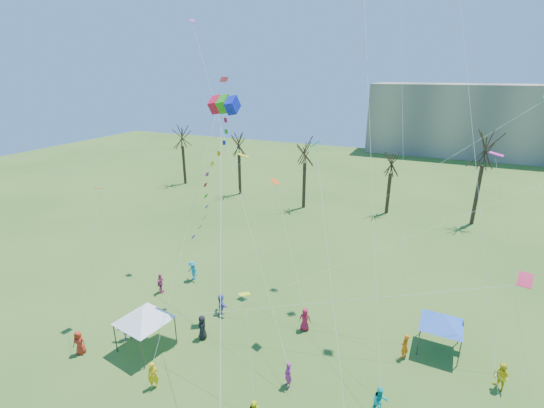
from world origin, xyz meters
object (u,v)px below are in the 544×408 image
at_px(canopy_tent_blue, 443,319).
at_px(canopy_tent_white, 143,314).
at_px(distant_building, 519,122).
at_px(big_box_kite, 214,184).

bearing_deg(canopy_tent_blue, canopy_tent_white, -156.57).
relative_size(canopy_tent_white, canopy_tent_blue, 1.12).
distance_m(distant_building, canopy_tent_white, 84.36).
xyz_separation_m(distant_building, big_box_kite, (-27.70, -74.17, 3.21)).
distance_m(distant_building, big_box_kite, 79.24).
bearing_deg(big_box_kite, canopy_tent_blue, 13.68).
xyz_separation_m(canopy_tent_white, canopy_tent_blue, (17.80, 7.71, -0.30)).
xyz_separation_m(distant_building, canopy_tent_blue, (-13.12, -70.63, -5.16)).
relative_size(distant_building, canopy_tent_blue, 16.30).
distance_m(big_box_kite, canopy_tent_blue, 17.18).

